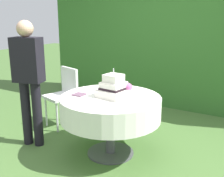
# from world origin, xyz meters

# --- Properties ---
(ground_plane) EXTENTS (20.00, 20.00, 0.00)m
(ground_plane) POSITION_xyz_m (0.00, 0.00, 0.00)
(ground_plane) COLOR #476B33
(foliage_hedge) EXTENTS (5.04, 0.60, 2.77)m
(foliage_hedge) POSITION_xyz_m (0.00, 2.31, 1.38)
(foliage_hedge) COLOR #336628
(foliage_hedge) RESTS_ON ground_plane
(cake_table) EXTENTS (1.19, 1.19, 0.73)m
(cake_table) POSITION_xyz_m (0.00, 0.00, 0.59)
(cake_table) COLOR #4C4C51
(cake_table) RESTS_ON ground_plane
(wedding_cake) EXTENTS (0.36, 0.35, 0.34)m
(wedding_cake) POSITION_xyz_m (0.04, 0.01, 0.84)
(wedding_cake) COLOR white
(wedding_cake) RESTS_ON cake_table
(serving_plate_near) EXTENTS (0.15, 0.15, 0.01)m
(serving_plate_near) POSITION_xyz_m (0.14, 0.45, 0.74)
(serving_plate_near) COLOR white
(serving_plate_near) RESTS_ON cake_table
(serving_plate_far) EXTENTS (0.11, 0.11, 0.01)m
(serving_plate_far) POSITION_xyz_m (0.32, -0.23, 0.74)
(serving_plate_far) COLOR white
(serving_plate_far) RESTS_ON cake_table
(serving_plate_left) EXTENTS (0.14, 0.14, 0.01)m
(serving_plate_left) POSITION_xyz_m (-0.23, 0.23, 0.74)
(serving_plate_left) COLOR white
(serving_plate_left) RESTS_ON cake_table
(napkin_stack) EXTENTS (0.14, 0.14, 0.01)m
(napkin_stack) POSITION_xyz_m (-0.36, -0.14, 0.74)
(napkin_stack) COLOR #6B4C60
(napkin_stack) RESTS_ON cake_table
(garden_chair) EXTENTS (0.50, 0.50, 0.89)m
(garden_chair) POSITION_xyz_m (-1.08, 0.43, 0.54)
(garden_chair) COLOR white
(garden_chair) RESTS_ON ground_plane
(standing_person) EXTENTS (0.40, 0.29, 1.60)m
(standing_person) POSITION_xyz_m (-1.01, -0.30, 0.93)
(standing_person) COLOR black
(standing_person) RESTS_ON ground_plane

